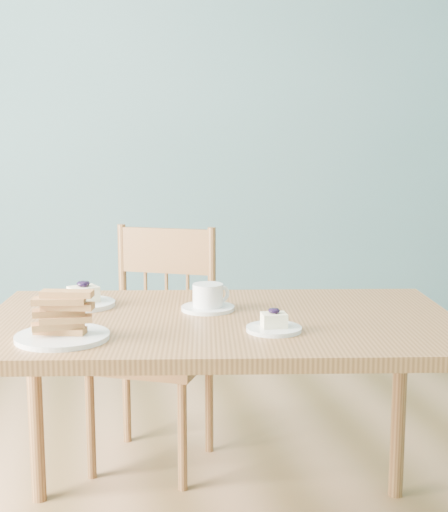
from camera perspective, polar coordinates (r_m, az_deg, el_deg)
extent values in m
cube|color=#69989E|center=(4.24, -5.09, 11.45)|extent=(5.00, 0.01, 2.70)
cube|color=olive|center=(1.98, -0.27, -5.50)|extent=(1.41, 0.96, 0.04)
cylinder|color=olive|center=(2.45, -14.86, -11.46)|extent=(0.05, 0.05, 0.66)
cylinder|color=olive|center=(2.47, 13.83, -11.23)|extent=(0.05, 0.05, 0.66)
cube|color=olive|center=(2.61, -5.83, -8.13)|extent=(0.52, 0.51, 0.04)
cylinder|color=olive|center=(2.61, -10.62, -13.20)|extent=(0.03, 0.03, 0.39)
cylinder|color=olive|center=(2.49, -3.35, -14.19)|extent=(0.03, 0.03, 0.39)
cylinder|color=olive|center=(2.88, -7.80, -10.93)|extent=(0.03, 0.03, 0.39)
cylinder|color=olive|center=(2.78, -1.20, -11.67)|extent=(0.03, 0.03, 0.39)
cylinder|color=olive|center=(2.77, -8.11, -2.03)|extent=(0.03, 0.03, 0.44)
cylinder|color=olive|center=(2.65, -0.98, -2.45)|extent=(0.03, 0.03, 0.44)
cube|color=olive|center=(2.69, -4.66, 0.42)|extent=(0.31, 0.17, 0.17)
cylinder|color=olive|center=(2.76, -6.26, -3.97)|extent=(0.01, 0.01, 0.26)
cylinder|color=olive|center=(2.73, -4.60, -4.08)|extent=(0.01, 0.01, 0.26)
cylinder|color=olive|center=(2.70, -2.90, -4.20)|extent=(0.01, 0.01, 0.26)
cylinder|color=silver|center=(1.84, 4.01, -5.84)|extent=(0.14, 0.14, 0.01)
cube|color=#FFF1C3|center=(1.84, 4.02, -5.13)|extent=(0.06, 0.05, 0.04)
ellipsoid|color=black|center=(1.83, 4.03, -4.38)|extent=(0.03, 0.03, 0.01)
sphere|color=black|center=(1.84, 4.27, -4.36)|extent=(0.01, 0.01, 0.01)
sphere|color=black|center=(1.83, 3.76, -4.37)|extent=(0.01, 0.01, 0.01)
sphere|color=black|center=(1.82, 4.18, -4.45)|extent=(0.01, 0.01, 0.01)
cylinder|color=silver|center=(2.14, -11.15, -3.79)|extent=(0.18, 0.18, 0.01)
cube|color=#FFF1C3|center=(2.14, -11.17, -3.01)|extent=(0.10, 0.09, 0.05)
ellipsoid|color=black|center=(2.13, -11.20, -2.18)|extent=(0.04, 0.04, 0.02)
sphere|color=black|center=(2.14, -10.89, -2.17)|extent=(0.02, 0.02, 0.02)
sphere|color=black|center=(2.14, -11.44, -2.17)|extent=(0.02, 0.02, 0.02)
sphere|color=black|center=(2.12, -11.10, -2.25)|extent=(0.02, 0.02, 0.02)
cylinder|color=silver|center=(2.06, -1.30, -4.19)|extent=(0.15, 0.15, 0.01)
cylinder|color=silver|center=(2.05, -1.30, -3.15)|extent=(0.11, 0.11, 0.07)
cylinder|color=olive|center=(2.05, -1.31, -2.43)|extent=(0.07, 0.07, 0.00)
torus|color=silver|center=(2.07, -0.20, -3.04)|extent=(0.05, 0.02, 0.05)
cylinder|color=silver|center=(1.81, -12.80, -6.31)|extent=(0.23, 0.23, 0.01)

